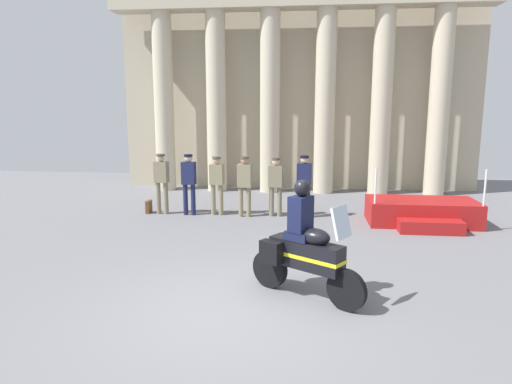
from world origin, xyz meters
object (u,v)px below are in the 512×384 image
object	(u,v)px
officer_in_row_4	(276,182)
briefcase_on_ground	(149,207)
motorcycle_with_rider	(303,249)
officer_in_row_1	(189,179)
officer_in_row_2	(217,181)
officer_in_row_5	(304,181)
reviewing_stand	(422,213)
officer_in_row_0	(162,179)
officer_in_row_3	(245,181)

from	to	relation	value
officer_in_row_4	briefcase_on_ground	distance (m)	3.73
officer_in_row_4	motorcycle_with_rider	xyz separation A→B (m)	(0.80, -5.52, -0.17)
officer_in_row_1	briefcase_on_ground	distance (m)	1.48
officer_in_row_4	officer_in_row_2	bearing A→B (deg)	7.37
officer_in_row_2	motorcycle_with_rider	size ratio (longest dim) A/B	0.87
officer_in_row_5	officer_in_row_1	bearing A→B (deg)	7.34
officer_in_row_1	motorcycle_with_rider	bearing A→B (deg)	127.64
reviewing_stand	officer_in_row_0	distance (m)	7.12
officer_in_row_3	officer_in_row_5	bearing A→B (deg)	-170.78
briefcase_on_ground	officer_in_row_1	bearing A→B (deg)	-4.79
officer_in_row_0	officer_in_row_3	xyz separation A→B (m)	(2.38, -0.08, -0.02)
officer_in_row_0	officer_in_row_5	xyz separation A→B (m)	(4.00, -0.02, -0.00)
officer_in_row_2	motorcycle_with_rider	bearing A→B (deg)	120.85
officer_in_row_5	motorcycle_with_rider	size ratio (longest dim) A/B	0.90
officer_in_row_2	briefcase_on_ground	world-z (taller)	officer_in_row_2
officer_in_row_3	briefcase_on_ground	distance (m)	2.92
officer_in_row_0	officer_in_row_1	bearing A→B (deg)	-176.30
officer_in_row_1	officer_in_row_4	size ratio (longest dim) A/B	1.04
reviewing_stand	officer_in_row_4	xyz separation A→B (m)	(-3.85, 0.48, 0.67)
officer_in_row_4	briefcase_on_ground	world-z (taller)	officer_in_row_4
reviewing_stand	officer_in_row_4	distance (m)	3.93
reviewing_stand	officer_in_row_1	bearing A→B (deg)	176.52
officer_in_row_3	motorcycle_with_rider	distance (m)	5.63
officer_in_row_0	motorcycle_with_rider	world-z (taller)	motorcycle_with_rider
reviewing_stand	officer_in_row_3	size ratio (longest dim) A/B	1.64
reviewing_stand	briefcase_on_ground	xyz separation A→B (m)	(-7.49, 0.48, -0.12)
officer_in_row_0	briefcase_on_ground	xyz separation A→B (m)	(-0.43, 0.06, -0.83)
briefcase_on_ground	officer_in_row_5	bearing A→B (deg)	-0.98
officer_in_row_0	officer_in_row_5	world-z (taller)	same
officer_in_row_4	officer_in_row_5	world-z (taller)	officer_in_row_5
officer_in_row_4	officer_in_row_5	xyz separation A→B (m)	(0.78, -0.07, 0.05)
officer_in_row_0	briefcase_on_ground	world-z (taller)	officer_in_row_0
officer_in_row_1	motorcycle_with_rider	distance (m)	6.31
officer_in_row_0	motorcycle_with_rider	bearing A→B (deg)	133.25
reviewing_stand	officer_in_row_2	world-z (taller)	officer_in_row_2
officer_in_row_0	officer_in_row_2	bearing A→B (deg)	-171.58
officer_in_row_2	officer_in_row_5	xyz separation A→B (m)	(2.42, -0.06, 0.04)
officer_in_row_1	officer_in_row_3	bearing A→B (deg)	-174.59
officer_in_row_4	officer_in_row_0	bearing A→B (deg)	7.88
officer_in_row_0	officer_in_row_2	world-z (taller)	officer_in_row_0
officer_in_row_5	briefcase_on_ground	size ratio (longest dim) A/B	4.75
officer_in_row_1	briefcase_on_ground	bearing A→B (deg)	2.07
reviewing_stand	officer_in_row_1	size ratio (longest dim) A/B	1.61
officer_in_row_5	motorcycle_with_rider	xyz separation A→B (m)	(0.03, -5.44, -0.22)
officer_in_row_2	briefcase_on_ground	size ratio (longest dim) A/B	4.58
officer_in_row_2	officer_in_row_3	distance (m)	0.81
officer_in_row_4	officer_in_row_1	bearing A→B (deg)	9.26
reviewing_stand	briefcase_on_ground	size ratio (longest dim) A/B	7.64
officer_in_row_3	motorcycle_with_rider	size ratio (longest dim) A/B	0.88
officer_in_row_4	officer_in_row_5	bearing A→B (deg)	-178.64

